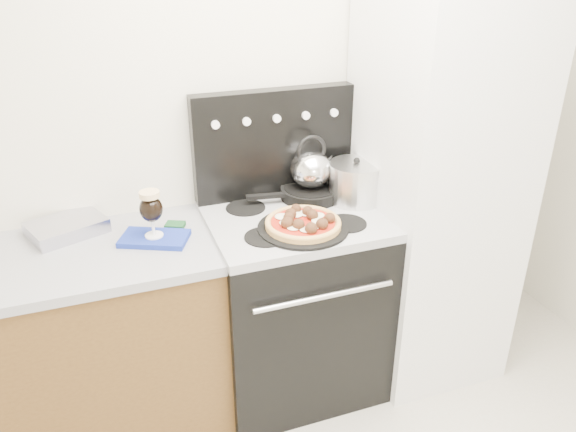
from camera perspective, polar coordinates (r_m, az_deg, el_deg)
name	(u,v)px	position (r m, az deg, el deg)	size (l,w,h in m)	color
room_shell	(379,244)	(1.59, 9.23, -2.80)	(3.52, 3.01, 2.52)	beige
base_cabinet	(48,356)	(2.65, -23.23, -12.98)	(1.45, 0.60, 0.86)	brown
countertop	(26,265)	(2.41, -25.09, -4.54)	(1.48, 0.63, 0.04)	#96969E
stove_body	(294,306)	(2.72, 0.59, -9.10)	(0.76, 0.65, 0.88)	black
cooktop	(294,220)	(2.49, 0.64, -0.40)	(0.76, 0.65, 0.04)	#ADADB2
backguard	(274,143)	(2.62, -1.46, 7.42)	(0.76, 0.08, 0.50)	black
fridge	(434,190)	(2.75, 14.63, 2.55)	(0.64, 0.68, 1.90)	silver
foil_sheet	(67,227)	(2.54, -21.56, -1.06)	(0.29, 0.22, 0.06)	silver
oven_mitt	(155,238)	(2.37, -13.40, -2.23)	(0.27, 0.16, 0.02)	#192D97
beer_glass	(152,214)	(2.32, -13.69, 0.23)	(0.09, 0.09, 0.20)	black
pizza_pan	(303,228)	(2.36, 1.54, -1.22)	(0.39, 0.39, 0.01)	#262525
pizza	(303,222)	(2.35, 1.55, -0.59)	(0.32, 0.32, 0.05)	#F1A365
skillet	(311,192)	(2.65, 2.31, 2.40)	(0.28, 0.28, 0.05)	black
tea_kettle	(311,166)	(2.60, 2.36, 5.07)	(0.19, 0.19, 0.21)	silver
stock_pot	(355,183)	(2.61, 6.87, 3.33)	(0.24, 0.24, 0.18)	silver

